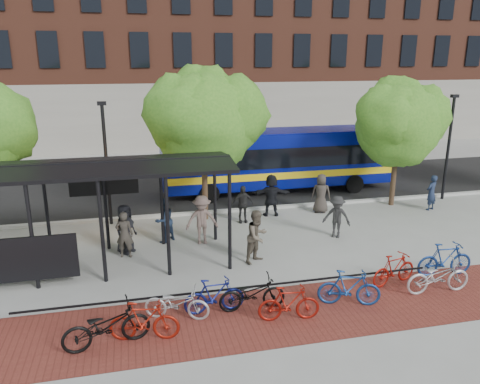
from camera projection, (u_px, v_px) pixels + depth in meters
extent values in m
plane|color=#9E9E99|center=(296.00, 241.00, 18.02)|extent=(160.00, 160.00, 0.00)
cube|color=black|center=(246.00, 187.00, 25.51)|extent=(160.00, 8.00, 0.01)
cube|color=#B7B7B2|center=(267.00, 208.00, 21.75)|extent=(160.00, 0.25, 0.12)
cube|color=maroon|center=(289.00, 313.00, 12.91)|extent=(24.00, 3.00, 0.01)
cube|color=black|center=(236.00, 303.00, 13.46)|extent=(12.00, 0.05, 0.95)
cube|color=brown|center=(307.00, 20.00, 41.77)|extent=(55.00, 14.00, 20.00)
cylinder|color=black|center=(32.00, 238.00, 13.86)|extent=(0.12, 0.12, 3.30)
cylinder|color=black|center=(47.00, 210.00, 16.39)|extent=(0.12, 0.12, 3.30)
cylinder|color=black|center=(102.00, 232.00, 14.30)|extent=(0.12, 0.12, 3.30)
cylinder|color=black|center=(106.00, 206.00, 16.83)|extent=(0.12, 0.12, 3.30)
cylinder|color=black|center=(168.00, 227.00, 14.74)|extent=(0.12, 0.12, 3.30)
cylinder|color=black|center=(162.00, 202.00, 17.27)|extent=(0.12, 0.12, 3.30)
cylinder|color=black|center=(230.00, 222.00, 15.18)|extent=(0.12, 0.12, 3.30)
cylinder|color=black|center=(215.00, 199.00, 17.70)|extent=(0.12, 0.12, 3.30)
cube|color=black|center=(64.00, 172.00, 14.19)|extent=(10.60, 1.65, 0.29)
cube|color=black|center=(69.00, 162.00, 15.50)|extent=(10.60, 1.65, 0.29)
cube|color=black|center=(73.00, 169.00, 16.27)|extent=(9.00, 0.10, 0.40)
cube|color=black|center=(104.00, 185.00, 16.71)|extent=(2.40, 0.12, 0.70)
cube|color=#FF7200|center=(104.00, 185.00, 16.79)|extent=(2.20, 0.02, 0.55)
cylinder|color=#382619|center=(205.00, 191.00, 20.10)|extent=(0.24, 0.24, 2.52)
sphere|color=#39771F|center=(203.00, 123.00, 19.29)|extent=(4.20, 4.20, 4.20)
sphere|color=#39771F|center=(227.00, 114.00, 19.62)|extent=(3.36, 3.36, 3.36)
sphere|color=#39771F|center=(184.00, 114.00, 18.71)|extent=(3.15, 3.15, 3.15)
sphere|color=#39771F|center=(204.00, 102.00, 19.46)|extent=(2.94, 2.94, 2.94)
cylinder|color=#382619|center=(393.00, 182.00, 22.11)|extent=(0.24, 0.24, 2.27)
sphere|color=#39771F|center=(398.00, 126.00, 21.37)|extent=(3.80, 3.80, 3.80)
sphere|color=#39771F|center=(415.00, 118.00, 21.69)|extent=(3.04, 3.04, 3.04)
sphere|color=#39771F|center=(388.00, 118.00, 20.82)|extent=(2.85, 2.85, 2.85)
sphere|color=#39771F|center=(397.00, 107.00, 21.55)|extent=(2.66, 2.66, 2.66)
cylinder|color=black|center=(107.00, 166.00, 19.17)|extent=(0.14, 0.14, 5.00)
cube|color=black|center=(102.00, 103.00, 18.46)|extent=(0.35, 0.20, 0.15)
cylinder|color=black|center=(448.00, 149.00, 22.67)|extent=(0.14, 0.14, 5.00)
cube|color=black|center=(455.00, 96.00, 21.96)|extent=(0.35, 0.20, 0.15)
cube|color=navy|center=(277.00, 157.00, 24.24)|extent=(11.90, 2.63, 2.72)
cube|color=black|center=(277.00, 153.00, 24.18)|extent=(11.66, 2.66, 0.99)
cube|color=yellow|center=(277.00, 170.00, 24.42)|extent=(11.78, 2.68, 0.35)
cube|color=navy|center=(278.00, 132.00, 23.87)|extent=(11.66, 2.37, 0.18)
cylinder|color=black|center=(210.00, 194.00, 22.56)|extent=(0.95, 0.28, 0.95)
cylinder|color=black|center=(201.00, 180.00, 24.96)|extent=(0.95, 0.28, 0.95)
cylinder|color=black|center=(354.00, 184.00, 24.25)|extent=(0.95, 0.28, 0.95)
cylinder|color=black|center=(333.00, 173.00, 26.66)|extent=(0.95, 0.28, 0.95)
imported|color=black|center=(106.00, 326.00, 11.29)|extent=(2.22, 1.13, 1.11)
imported|color=maroon|center=(144.00, 321.00, 11.55)|extent=(1.81, 0.80, 1.05)
imported|color=#B5B5B7|center=(177.00, 303.00, 12.51)|extent=(1.88, 1.16, 0.93)
imported|color=navy|center=(214.00, 296.00, 12.81)|extent=(1.71, 0.53, 1.02)
imported|color=black|center=(252.00, 294.00, 12.96)|extent=(1.89, 0.68, 0.99)
imported|color=maroon|center=(289.00, 303.00, 12.43)|extent=(1.72, 0.67, 1.00)
imported|color=navy|center=(349.00, 288.00, 13.19)|extent=(1.84, 1.03, 1.07)
imported|color=#9F180E|center=(394.00, 269.00, 14.43)|extent=(1.75, 0.87, 1.01)
imported|color=#BBBBBE|center=(438.00, 276.00, 13.90)|extent=(2.04, 0.76, 1.06)
imported|color=navy|center=(445.00, 259.00, 14.98)|extent=(1.91, 0.65, 1.13)
imported|color=black|center=(125.00, 229.00, 16.70)|extent=(1.01, 1.03, 1.80)
imported|color=#3A352F|center=(125.00, 234.00, 16.33)|extent=(0.68, 0.52, 1.68)
imported|color=#1E2C46|center=(164.00, 220.00, 17.72)|extent=(1.06, 1.03, 1.72)
imported|color=brown|center=(202.00, 220.00, 17.51)|extent=(1.24, 0.74, 1.89)
imported|color=#242424|center=(242.00, 204.00, 19.82)|extent=(0.95, 0.41, 1.61)
imported|color=black|center=(271.00, 195.00, 20.63)|extent=(1.82, 0.84, 1.89)
imported|color=#38322D|center=(321.00, 193.00, 21.09)|extent=(1.01, 0.84, 1.78)
imported|color=#1C2742|center=(431.00, 193.00, 21.45)|extent=(0.71, 0.61, 1.65)
imported|color=brown|center=(257.00, 236.00, 15.93)|extent=(1.14, 1.09, 1.85)
imported|color=#262626|center=(337.00, 217.00, 18.16)|extent=(1.24, 1.13, 1.67)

